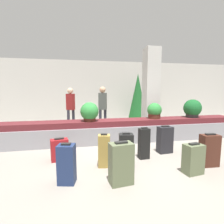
{
  "coord_description": "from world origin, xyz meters",
  "views": [
    {
      "loc": [
        -1.06,
        -4.02,
        1.64
      ],
      "look_at": [
        0.0,
        1.3,
        0.95
      ],
      "focal_mm": 28.0,
      "sensor_mm": 36.0,
      "label": 1
    }
  ],
  "objects_px": {
    "suitcase_6": "(67,164)",
    "suitcase_7": "(209,150)",
    "decorated_tree": "(138,96)",
    "potted_plant_0": "(154,111)",
    "pillar": "(151,91)",
    "suitcase_8": "(121,163)",
    "suitcase_3": "(144,143)",
    "suitcase_2": "(165,140)",
    "suitcase_0": "(126,150)",
    "suitcase_5": "(60,150)",
    "potted_plant_1": "(192,109)",
    "traveler_1": "(71,105)",
    "suitcase_4": "(104,151)",
    "suitcase_1": "(193,159)",
    "potted_plant_2": "(90,112)",
    "traveler_0": "(103,104)"
  },
  "relations": [
    {
      "from": "potted_plant_0",
      "to": "pillar",
      "type": "bearing_deg",
      "value": 73.55
    },
    {
      "from": "suitcase_3",
      "to": "suitcase_4",
      "type": "xyz_separation_m",
      "value": [
        -1.0,
        -0.25,
        -0.02
      ]
    },
    {
      "from": "pillar",
      "to": "potted_plant_2",
      "type": "distance_m",
      "value": 2.74
    },
    {
      "from": "traveler_0",
      "to": "suitcase_6",
      "type": "bearing_deg",
      "value": 88.49
    },
    {
      "from": "potted_plant_0",
      "to": "suitcase_4",
      "type": "bearing_deg",
      "value": -137.84
    },
    {
      "from": "suitcase_0",
      "to": "traveler_1",
      "type": "xyz_separation_m",
      "value": [
        -1.26,
        3.82,
        0.67
      ]
    },
    {
      "from": "suitcase_0",
      "to": "suitcase_1",
      "type": "relative_size",
      "value": 1.21
    },
    {
      "from": "suitcase_2",
      "to": "potted_plant_1",
      "type": "height_order",
      "value": "potted_plant_1"
    },
    {
      "from": "suitcase_6",
      "to": "suitcase_7",
      "type": "relative_size",
      "value": 1.01
    },
    {
      "from": "suitcase_0",
      "to": "potted_plant_1",
      "type": "height_order",
      "value": "potted_plant_1"
    },
    {
      "from": "suitcase_8",
      "to": "suitcase_7",
      "type": "bearing_deg",
      "value": 2.08
    },
    {
      "from": "decorated_tree",
      "to": "potted_plant_0",
      "type": "bearing_deg",
      "value": -100.51
    },
    {
      "from": "suitcase_5",
      "to": "potted_plant_1",
      "type": "relative_size",
      "value": 0.86
    },
    {
      "from": "suitcase_3",
      "to": "traveler_0",
      "type": "bearing_deg",
      "value": 95.99
    },
    {
      "from": "potted_plant_1",
      "to": "traveler_1",
      "type": "height_order",
      "value": "traveler_1"
    },
    {
      "from": "suitcase_3",
      "to": "potted_plant_2",
      "type": "bearing_deg",
      "value": 125.71
    },
    {
      "from": "suitcase_8",
      "to": "potted_plant_1",
      "type": "xyz_separation_m",
      "value": [
        3.17,
        2.51,
        0.62
      ]
    },
    {
      "from": "traveler_1",
      "to": "potted_plant_1",
      "type": "bearing_deg",
      "value": 9.63
    },
    {
      "from": "suitcase_1",
      "to": "potted_plant_0",
      "type": "relative_size",
      "value": 1.19
    },
    {
      "from": "suitcase_1",
      "to": "suitcase_3",
      "type": "height_order",
      "value": "suitcase_3"
    },
    {
      "from": "suitcase_8",
      "to": "suitcase_2",
      "type": "bearing_deg",
      "value": 33.0
    },
    {
      "from": "suitcase_3",
      "to": "suitcase_7",
      "type": "xyz_separation_m",
      "value": [
        1.23,
        -0.66,
        -0.02
      ]
    },
    {
      "from": "suitcase_3",
      "to": "suitcase_5",
      "type": "height_order",
      "value": "suitcase_3"
    },
    {
      "from": "suitcase_1",
      "to": "suitcase_6",
      "type": "bearing_deg",
      "value": 168.79
    },
    {
      "from": "decorated_tree",
      "to": "suitcase_5",
      "type": "bearing_deg",
      "value": -127.38
    },
    {
      "from": "suitcase_4",
      "to": "potted_plant_1",
      "type": "distance_m",
      "value": 3.84
    },
    {
      "from": "suitcase_5",
      "to": "potted_plant_1",
      "type": "distance_m",
      "value": 4.55
    },
    {
      "from": "suitcase_5",
      "to": "potted_plant_2",
      "type": "distance_m",
      "value": 1.56
    },
    {
      "from": "suitcase_6",
      "to": "pillar",
      "type": "bearing_deg",
      "value": 60.49
    },
    {
      "from": "potted_plant_2",
      "to": "suitcase_5",
      "type": "bearing_deg",
      "value": -124.54
    },
    {
      "from": "suitcase_0",
      "to": "suitcase_3",
      "type": "relative_size",
      "value": 0.97
    },
    {
      "from": "suitcase_0",
      "to": "suitcase_8",
      "type": "relative_size",
      "value": 0.98
    },
    {
      "from": "suitcase_8",
      "to": "potted_plant_1",
      "type": "relative_size",
      "value": 1.23
    },
    {
      "from": "suitcase_8",
      "to": "decorated_tree",
      "type": "relative_size",
      "value": 0.31
    },
    {
      "from": "suitcase_2",
      "to": "potted_plant_0",
      "type": "height_order",
      "value": "potted_plant_0"
    },
    {
      "from": "suitcase_6",
      "to": "suitcase_3",
      "type": "bearing_deg",
      "value": 36.91
    },
    {
      "from": "pillar",
      "to": "potted_plant_2",
      "type": "height_order",
      "value": "pillar"
    },
    {
      "from": "suitcase_8",
      "to": "potted_plant_2",
      "type": "xyz_separation_m",
      "value": [
        -0.37,
        2.42,
        0.6
      ]
    },
    {
      "from": "pillar",
      "to": "decorated_tree",
      "type": "height_order",
      "value": "pillar"
    },
    {
      "from": "potted_plant_1",
      "to": "traveler_0",
      "type": "distance_m",
      "value": 3.3
    },
    {
      "from": "suitcase_1",
      "to": "suitcase_3",
      "type": "relative_size",
      "value": 0.81
    },
    {
      "from": "pillar",
      "to": "decorated_tree",
      "type": "bearing_deg",
      "value": 82.04
    },
    {
      "from": "suitcase_2",
      "to": "suitcase_0",
      "type": "bearing_deg",
      "value": -158.19
    },
    {
      "from": "suitcase_5",
      "to": "suitcase_8",
      "type": "height_order",
      "value": "suitcase_8"
    },
    {
      "from": "decorated_tree",
      "to": "pillar",
      "type": "bearing_deg",
      "value": -97.96
    },
    {
      "from": "suitcase_4",
      "to": "suitcase_7",
      "type": "relative_size",
      "value": 1.01
    },
    {
      "from": "pillar",
      "to": "suitcase_2",
      "type": "distance_m",
      "value": 2.64
    },
    {
      "from": "traveler_0",
      "to": "suitcase_5",
      "type": "bearing_deg",
      "value": 78.8
    },
    {
      "from": "suitcase_8",
      "to": "potted_plant_2",
      "type": "bearing_deg",
      "value": 91.57
    },
    {
      "from": "suitcase_0",
      "to": "potted_plant_0",
      "type": "relative_size",
      "value": 1.44
    }
  ]
}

